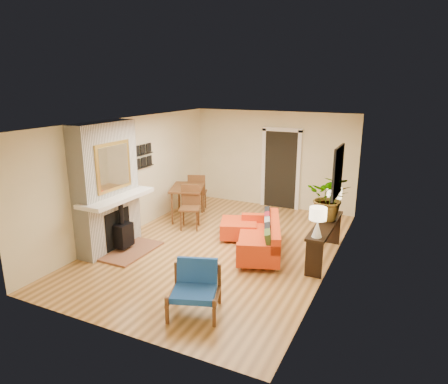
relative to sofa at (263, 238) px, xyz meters
The scene contains 10 objects.
room_shell 2.68m from the sofa, 96.60° to the left, with size 6.50×6.50×6.50m.
fireplace 3.24m from the sofa, 158.67° to the right, with size 1.09×1.68×2.60m.
sofa is the anchor object (origin of this frame).
ottoman 0.92m from the sofa, 144.86° to the left, with size 1.01×1.01×0.40m.
blue_chair 2.41m from the sofa, 94.33° to the right, with size 0.92×0.91×0.76m.
dining_table 2.67m from the sofa, 153.06° to the left, with size 1.27×1.91×1.01m.
console_table 1.23m from the sofa, 12.02° to the left, with size 0.34×1.85×0.72m.
lamp_near 1.48m from the sofa, 22.89° to the right, with size 0.30×0.30×0.54m.
lamp_far 1.69m from the sofa, 39.24° to the left, with size 0.30×0.30×0.54m.
houseplant 1.54m from the sofa, 23.81° to the left, with size 0.82×0.71×0.91m, color #1E5919.
Camera 1 is at (3.43, -6.93, 3.34)m, focal length 32.00 mm.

